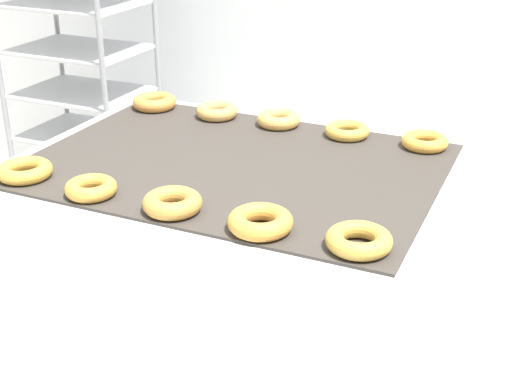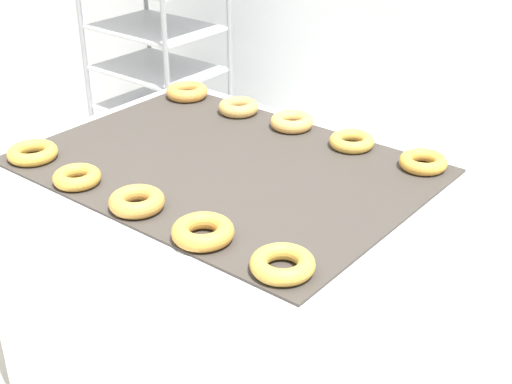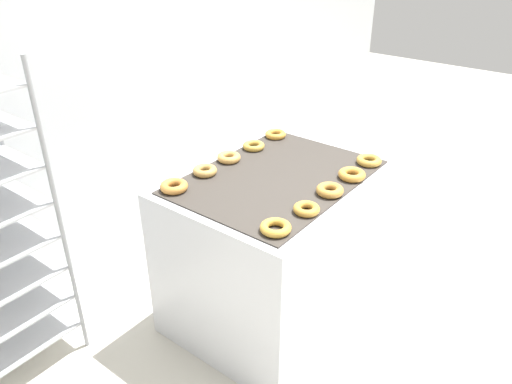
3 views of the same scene
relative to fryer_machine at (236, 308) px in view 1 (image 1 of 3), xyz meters
The scene contains 12 objects.
fryer_machine is the anchor object (origin of this frame).
baking_rack_cart 1.59m from the fryer_machine, 143.42° to the left, with size 0.59×0.45×1.74m.
donut_near_leftmost 0.77m from the fryer_machine, 145.16° to the right, with size 0.15×0.15×0.04m, color gold.
donut_near_left 0.66m from the fryer_machine, 124.26° to the right, with size 0.13×0.13×0.04m, color gold.
donut_near_center 0.62m from the fryer_machine, 89.56° to the right, with size 0.15×0.15×0.04m, color #BC8539.
donut_near_right 0.66m from the fryer_machine, 55.83° to the right, with size 0.15×0.15×0.04m, color gold.
donut_near_rightmost 0.77m from the fryer_machine, 35.80° to the right, with size 0.15×0.15×0.04m, color gold.
donut_far_leftmost 0.78m from the fryer_machine, 144.32° to the left, with size 0.15×0.15×0.04m, color #C58239.
donut_far_left 0.66m from the fryer_machine, 124.07° to the left, with size 0.14×0.14×0.04m, color tan.
donut_far_center 0.62m from the fryer_machine, 91.60° to the left, with size 0.14×0.14×0.04m, color tan.
donut_far_right 0.65m from the fryer_machine, 56.79° to the left, with size 0.14×0.14×0.04m, color gold.
donut_far_rightmost 0.77m from the fryer_machine, 36.52° to the left, with size 0.14×0.14×0.04m, color gold.
Camera 1 is at (0.83, -0.96, 1.74)m, focal length 50.00 mm.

